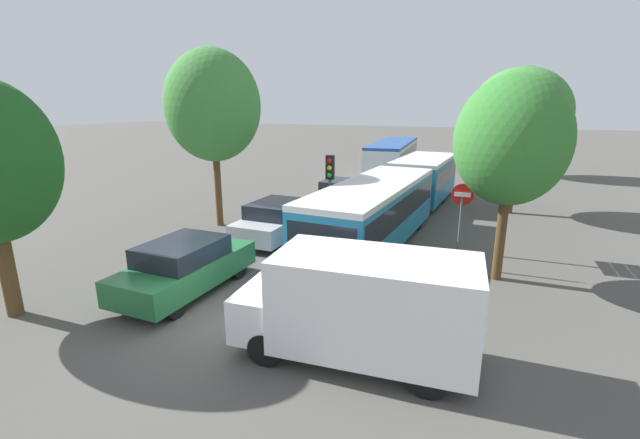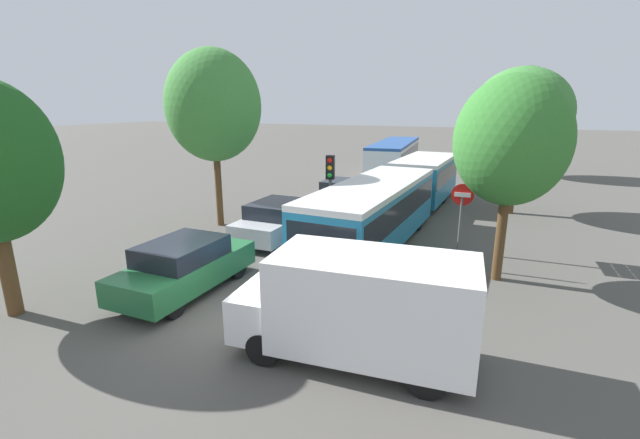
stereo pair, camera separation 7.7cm
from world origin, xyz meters
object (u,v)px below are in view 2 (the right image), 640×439
(queued_car_green, at_px, (185,266))
(queued_car_silver, at_px, (278,220))
(queued_car_tan, at_px, (340,192))
(tree_left_mid, at_px, (213,106))
(tree_right_far, at_px, (525,104))
(direction_sign_post, at_px, (504,186))
(tree_right_mid, at_px, (519,115))
(white_van, at_px, (361,305))
(city_bus_rear, at_px, (394,155))
(no_entry_sign, at_px, (461,213))
(articulated_bus, at_px, (399,193))
(tree_right_near, at_px, (512,145))
(traffic_light, at_px, (330,179))

(queued_car_green, height_order, queued_car_silver, queued_car_silver)
(queued_car_tan, bearing_deg, tree_left_mid, 149.50)
(tree_left_mid, relative_size, tree_right_far, 0.95)
(queued_car_green, bearing_deg, direction_sign_post, -50.29)
(queued_car_green, distance_m, tree_right_mid, 16.66)
(queued_car_tan, distance_m, white_van, 14.50)
(city_bus_rear, relative_size, direction_sign_post, 3.19)
(queued_car_tan, xyz_separation_m, tree_left_mid, (-3.53, -5.88, 4.49))
(direction_sign_post, bearing_deg, no_entry_sign, 52.19)
(articulated_bus, distance_m, tree_right_mid, 7.01)
(tree_left_mid, height_order, tree_right_mid, tree_left_mid)
(tree_left_mid, height_order, tree_right_far, tree_right_far)
(direction_sign_post, height_order, tree_right_far, tree_right_far)
(articulated_bus, xyz_separation_m, city_bus_rear, (-3.80, 14.79, -0.00))
(tree_right_near, bearing_deg, queued_car_silver, 172.97)
(articulated_bus, height_order, tree_right_mid, tree_right_mid)
(articulated_bus, height_order, city_bus_rear, articulated_bus)
(queued_car_green, relative_size, direction_sign_post, 1.23)
(articulated_bus, relative_size, traffic_light, 4.86)
(queued_car_tan, distance_m, traffic_light, 6.75)
(city_bus_rear, xyz_separation_m, white_van, (5.54, -25.69, -0.17))
(queued_car_green, height_order, white_van, white_van)
(queued_car_green, relative_size, no_entry_sign, 1.57)
(traffic_light, height_order, tree_left_mid, tree_left_mid)
(queued_car_green, xyz_separation_m, traffic_light, (2.09, 5.93, 1.72))
(city_bus_rear, bearing_deg, tree_right_mid, -146.50)
(queued_car_silver, bearing_deg, tree_left_mid, 77.68)
(queued_car_silver, relative_size, tree_right_near, 0.73)
(tree_right_far, bearing_deg, queued_car_green, -108.93)
(queued_car_green, relative_size, tree_right_mid, 0.64)
(white_van, bearing_deg, city_bus_rear, -82.61)
(direction_sign_post, bearing_deg, tree_right_far, -94.88)
(tree_right_mid, bearing_deg, queued_car_silver, -136.04)
(city_bus_rear, relative_size, tree_right_near, 1.88)
(queued_car_green, height_order, tree_left_mid, tree_left_mid)
(city_bus_rear, xyz_separation_m, tree_right_mid, (8.41, -10.69, 3.34))
(tree_left_mid, bearing_deg, tree_right_far, 58.52)
(queued_car_green, xyz_separation_m, no_entry_sign, (7.00, 5.03, 1.10))
(traffic_light, xyz_separation_m, tree_right_far, (7.05, 20.72, 2.80))
(white_van, bearing_deg, articulated_bus, -85.70)
(queued_car_tan, bearing_deg, traffic_light, -162.54)
(traffic_light, bearing_deg, tree_right_near, 65.33)
(tree_right_near, bearing_deg, traffic_light, 166.91)
(city_bus_rear, distance_m, tree_right_far, 10.05)
(queued_car_green, height_order, no_entry_sign, no_entry_sign)
(no_entry_sign, distance_m, tree_left_mid, 10.92)
(tree_right_far, bearing_deg, queued_car_silver, -113.35)
(queued_car_silver, distance_m, white_van, 8.84)
(city_bus_rear, distance_m, queued_car_green, 24.44)
(queued_car_green, bearing_deg, no_entry_sign, -53.83)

